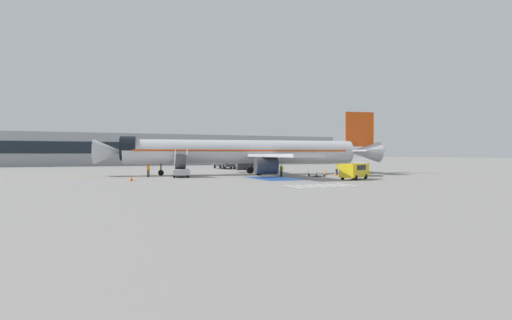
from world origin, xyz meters
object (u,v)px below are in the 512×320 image
(fuel_tanker, at_px, (225,160))
(ground_crew_0, at_px, (148,169))
(ground_crew_2, at_px, (337,168))
(service_van_1, at_px, (361,167))
(terminal_building, at_px, (170,150))
(traffic_cone_1, at_px, (325,173))
(boarding_stairs_forward, at_px, (181,170))
(ground_crew_1, at_px, (281,170))
(traffic_cone_2, at_px, (131,178))
(traffic_cone_0, at_px, (335,174))
(airliner, at_px, (248,152))
(baggage_cart, at_px, (317,175))
(service_van_0, at_px, (354,170))

(fuel_tanker, height_order, ground_crew_0, fuel_tanker)
(ground_crew_0, relative_size, ground_crew_2, 1.03)
(service_van_1, height_order, terminal_building, terminal_building)
(ground_crew_2, xyz_separation_m, terminal_building, (-12.02, 68.62, 3.37))
(ground_crew_0, distance_m, ground_crew_2, 27.59)
(terminal_building, bearing_deg, traffic_cone_1, -81.85)
(boarding_stairs_forward, xyz_separation_m, ground_crew_1, (13.39, -4.05, -0.05))
(ground_crew_2, xyz_separation_m, traffic_cone_2, (-30.11, -2.20, -0.76))
(fuel_tanker, distance_m, traffic_cone_2, 40.45)
(traffic_cone_0, relative_size, traffic_cone_1, 0.80)
(airliner, xyz_separation_m, ground_crew_0, (-15.09, -1.46, -2.35))
(traffic_cone_0, height_order, traffic_cone_2, traffic_cone_2)
(terminal_building, bearing_deg, baggage_cart, -84.34)
(boarding_stairs_forward, distance_m, baggage_cart, 18.98)
(traffic_cone_2, distance_m, terminal_building, 73.21)
(traffic_cone_0, height_order, terminal_building, terminal_building)
(traffic_cone_0, bearing_deg, baggage_cart, -178.17)
(service_van_1, relative_size, ground_crew_1, 2.87)
(baggage_cart, bearing_deg, fuel_tanker, -84.69)
(ground_crew_2, xyz_separation_m, traffic_cone_0, (-1.75, -2.26, -0.78))
(ground_crew_1, height_order, traffic_cone_0, ground_crew_1)
(fuel_tanker, bearing_deg, boarding_stairs_forward, -118.67)
(traffic_cone_1, bearing_deg, ground_crew_0, 169.24)
(boarding_stairs_forward, distance_m, fuel_tanker, 31.88)
(fuel_tanker, xyz_separation_m, service_van_1, (9.08, -35.02, -0.61))
(traffic_cone_0, distance_m, traffic_cone_1, 2.14)
(ground_crew_0, bearing_deg, ground_crew_2, -3.80)
(baggage_cart, bearing_deg, boarding_stairs_forward, -16.80)
(airliner, bearing_deg, ground_crew_1, -150.11)
(ground_crew_1, distance_m, traffic_cone_2, 20.54)
(ground_crew_1, xyz_separation_m, traffic_cone_0, (7.89, -1.69, -0.66))
(baggage_cart, height_order, traffic_cone_0, baggage_cart)
(fuel_tanker, relative_size, service_van_0, 1.92)
(airliner, height_order, ground_crew_0, airliner)
(fuel_tanker, relative_size, traffic_cone_0, 17.60)
(fuel_tanker, distance_m, baggage_cart, 33.76)
(ground_crew_2, bearing_deg, traffic_cone_1, 52.84)
(traffic_cone_1, distance_m, traffic_cone_2, 28.01)
(traffic_cone_1, xyz_separation_m, terminal_building, (-9.85, 68.78, 4.09))
(traffic_cone_1, bearing_deg, traffic_cone_2, -175.82)
(airliner, height_order, fuel_tanker, airliner)
(airliner, height_order, traffic_cone_2, airliner)
(traffic_cone_0, distance_m, traffic_cone_2, 28.36)
(baggage_cart, bearing_deg, service_van_0, 95.19)
(traffic_cone_0, relative_size, terminal_building, 0.01)
(baggage_cart, bearing_deg, ground_crew_1, -19.88)
(traffic_cone_1, height_order, traffic_cone_2, traffic_cone_1)
(ground_crew_1, bearing_deg, traffic_cone_0, -146.40)
(service_van_0, xyz_separation_m, ground_crew_0, (-22.78, 14.85, -0.09))
(boarding_stairs_forward, distance_m, traffic_cone_0, 22.05)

